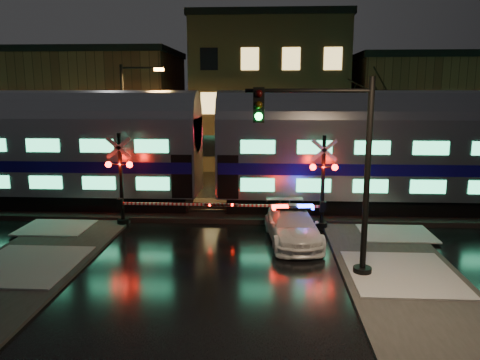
{
  "coord_description": "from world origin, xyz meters",
  "views": [
    {
      "loc": [
        1.92,
        -18.11,
        6.2
      ],
      "look_at": [
        0.72,
        2.5,
        2.2
      ],
      "focal_mm": 35.0,
      "sensor_mm": 36.0,
      "label": 1
    }
  ],
  "objects_px": {
    "crossing_signal_right": "(315,191)",
    "streetlight": "(128,121)",
    "police_car": "(292,225)",
    "crossing_signal_left": "(128,189)",
    "traffic_light": "(335,174)"
  },
  "relations": [
    {
      "from": "streetlight",
      "to": "police_car",
      "type": "bearing_deg",
      "value": -42.62
    },
    {
      "from": "crossing_signal_right",
      "to": "traffic_light",
      "type": "relative_size",
      "value": 0.91
    },
    {
      "from": "traffic_light",
      "to": "streetlight",
      "type": "xyz_separation_m",
      "value": [
        -10.37,
        12.07,
        0.88
      ]
    },
    {
      "from": "traffic_light",
      "to": "streetlight",
      "type": "height_order",
      "value": "streetlight"
    },
    {
      "from": "streetlight",
      "to": "crossing_signal_left",
      "type": "bearing_deg",
      "value": -74.28
    },
    {
      "from": "crossing_signal_left",
      "to": "streetlight",
      "type": "height_order",
      "value": "streetlight"
    },
    {
      "from": "crossing_signal_right",
      "to": "streetlight",
      "type": "xyz_separation_m",
      "value": [
        -10.3,
        6.69,
        2.64
      ]
    },
    {
      "from": "crossing_signal_right",
      "to": "streetlight",
      "type": "height_order",
      "value": "streetlight"
    },
    {
      "from": "police_car",
      "to": "traffic_light",
      "type": "distance_m",
      "value": 4.68
    },
    {
      "from": "crossing_signal_right",
      "to": "traffic_light",
      "type": "distance_m",
      "value": 5.66
    },
    {
      "from": "crossing_signal_right",
      "to": "crossing_signal_left",
      "type": "distance_m",
      "value": 8.41
    },
    {
      "from": "police_car",
      "to": "traffic_light",
      "type": "height_order",
      "value": "traffic_light"
    },
    {
      "from": "police_car",
      "to": "crossing_signal_left",
      "type": "height_order",
      "value": "crossing_signal_left"
    },
    {
      "from": "police_car",
      "to": "crossing_signal_left",
      "type": "bearing_deg",
      "value": 159.83
    },
    {
      "from": "crossing_signal_left",
      "to": "traffic_light",
      "type": "relative_size",
      "value": 0.92
    }
  ]
}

